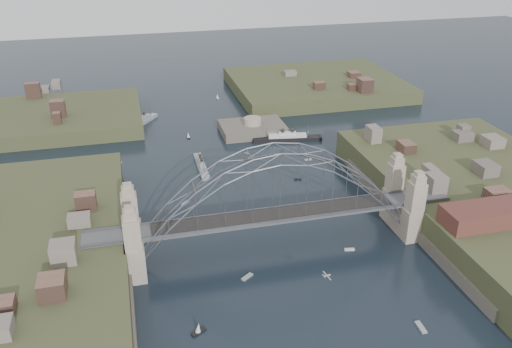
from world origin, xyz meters
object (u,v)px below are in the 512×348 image
object	(u,v)px
wharf_shed	(488,215)
naval_cruiser_far	(143,121)
bridge	(276,199)
fort_island	(253,133)
naval_cruiser_near	(201,165)
ocean_liner	(287,138)

from	to	relation	value
wharf_shed	naval_cruiser_far	size ratio (longest dim) A/B	1.37
bridge	fort_island	world-z (taller)	bridge
naval_cruiser_near	bridge	bearing A→B (deg)	-77.83
bridge	fort_island	bearing A→B (deg)	80.27
fort_island	ocean_liner	xyz separation A→B (m)	(9.55, -10.04, 1.22)
wharf_shed	naval_cruiser_far	distance (m)	123.52
ocean_liner	fort_island	bearing A→B (deg)	133.57
naval_cruiser_near	ocean_liner	distance (m)	34.46
wharf_shed	naval_cruiser_far	bearing A→B (deg)	123.81
bridge	fort_island	size ratio (longest dim) A/B	3.82
naval_cruiser_far	ocean_liner	world-z (taller)	ocean_liner
bridge	ocean_liner	world-z (taller)	bridge
wharf_shed	naval_cruiser_near	distance (m)	81.04
fort_island	naval_cruiser_far	xyz separation A→B (m)	(-36.55, 18.35, 1.21)
naval_cruiser_near	ocean_liner	world-z (taller)	ocean_liner
bridge	wharf_shed	distance (m)	46.23
wharf_shed	ocean_liner	xyz separation A→B (m)	(-22.45, 73.96, -9.12)
bridge	naval_cruiser_near	world-z (taller)	bridge
fort_island	wharf_shed	bearing A→B (deg)	-69.15
wharf_shed	fort_island	bearing A→B (deg)	110.85
bridge	naval_cruiser_far	bearing A→B (deg)	105.53
naval_cruiser_far	wharf_shed	bearing A→B (deg)	-56.19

